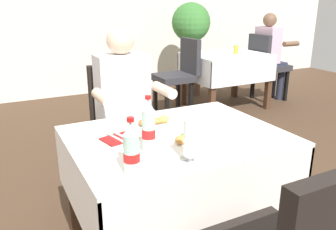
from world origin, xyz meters
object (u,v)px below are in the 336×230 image
(seated_diner_far, at_px, (126,106))
(background_patron, at_px, (270,52))
(plate_far_diner, at_px, (154,123))
(beer_glass_left, at_px, (191,142))
(plate_near_camera, at_px, (185,142))
(napkin_cutlery_set, at_px, (119,138))
(background_chair_right, at_px, (266,63))
(cola_bottle_primary, at_px, (131,150))
(background_chair_left, at_px, (179,72))
(background_table_tumbler, at_px, (236,50))
(potted_plant_corner, at_px, (191,33))
(background_dining_table, at_px, (226,67))
(cola_bottle_secondary, at_px, (149,127))
(main_dining_table, at_px, (176,164))
(chair_far_diner_seat, at_px, (124,122))

(seated_diner_far, bearing_deg, background_patron, 29.68)
(plate_far_diner, distance_m, beer_glass_left, 0.51)
(plate_near_camera, bearing_deg, napkin_cutlery_set, 138.66)
(plate_near_camera, bearing_deg, beer_glass_left, -112.74)
(beer_glass_left, xyz_separation_m, background_chair_right, (2.86, 2.65, -0.29))
(plate_near_camera, distance_m, cola_bottle_primary, 0.38)
(background_chair_left, relative_size, background_table_tumbler, 8.82)
(plate_near_camera, relative_size, background_table_tumbler, 2.25)
(cola_bottle_primary, relative_size, background_chair_right, 0.25)
(plate_near_camera, xyz_separation_m, background_patron, (2.84, 2.47, -0.05))
(seated_diner_far, height_order, plate_near_camera, seated_diner_far)
(napkin_cutlery_set, bearing_deg, beer_glass_left, -65.24)
(plate_near_camera, distance_m, background_patron, 3.76)
(seated_diner_far, relative_size, beer_glass_left, 6.36)
(background_table_tumbler, bearing_deg, potted_plant_corner, 100.39)
(background_chair_left, bearing_deg, background_dining_table, -0.00)
(background_dining_table, distance_m, potted_plant_corner, 0.93)
(background_chair_left, distance_m, background_table_tumbler, 0.86)
(cola_bottle_secondary, relative_size, background_dining_table, 0.26)
(seated_diner_far, relative_size, cola_bottle_secondary, 4.60)
(plate_near_camera, bearing_deg, background_chair_right, 41.56)
(main_dining_table, bearing_deg, beer_glass_left, -108.41)
(plate_near_camera, bearing_deg, cola_bottle_primary, -155.33)
(seated_diner_far, height_order, potted_plant_corner, potted_plant_corner)
(seated_diner_far, bearing_deg, background_chair_right, 30.11)
(main_dining_table, relative_size, background_table_tumbler, 10.16)
(plate_near_camera, relative_size, background_chair_left, 0.26)
(background_patron, bearing_deg, plate_near_camera, -138.93)
(plate_near_camera, relative_size, potted_plant_corner, 0.18)
(background_chair_right, bearing_deg, napkin_cutlery_set, -143.63)
(main_dining_table, distance_m, cola_bottle_secondary, 0.39)
(seated_diner_far, xyz_separation_m, background_chair_right, (2.77, 1.61, -0.16))
(background_patron, bearing_deg, chair_far_diner_seat, -151.83)
(potted_plant_corner, bearing_deg, plate_near_camera, -121.09)
(cola_bottle_secondary, height_order, background_table_tumbler, cola_bottle_secondary)
(cola_bottle_secondary, relative_size, background_chair_right, 0.28)
(background_dining_table, relative_size, background_patron, 0.82)
(background_chair_left, distance_m, potted_plant_corner, 1.14)
(plate_far_diner, bearing_deg, beer_glass_left, -96.37)
(cola_bottle_primary, xyz_separation_m, background_patron, (3.18, 2.63, -0.14))
(chair_far_diner_seat, height_order, plate_far_diner, chair_far_diner_seat)
(napkin_cutlery_set, height_order, background_chair_left, background_chair_left)
(beer_glass_left, distance_m, potted_plant_corner, 4.05)
(napkin_cutlery_set, height_order, background_table_tumbler, background_table_tumbler)
(plate_far_diner, xyz_separation_m, background_table_tumbler, (2.18, 2.08, 0.04))
(background_chair_right, xyz_separation_m, background_table_tumbler, (-0.63, -0.07, 0.24))
(plate_far_diner, bearing_deg, potted_plant_corner, 56.01)
(cola_bottle_secondary, xyz_separation_m, napkin_cutlery_set, (-0.07, 0.21, -0.12))
(background_dining_table, height_order, background_table_tumbler, background_table_tumbler)
(napkin_cutlery_set, height_order, background_dining_table, napkin_cutlery_set)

